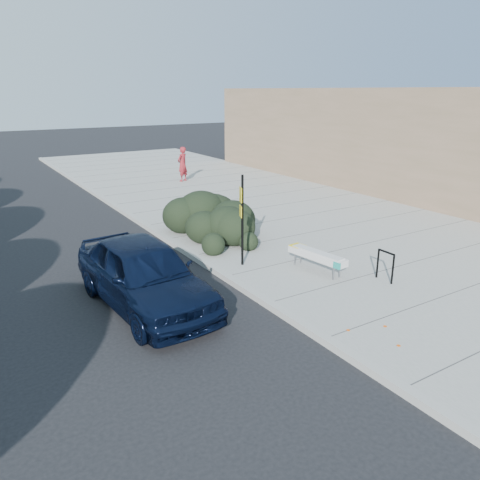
# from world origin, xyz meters

# --- Properties ---
(ground) EXTENTS (120.00, 120.00, 0.00)m
(ground) POSITION_xyz_m (0.00, 0.00, 0.00)
(ground) COLOR black
(ground) RESTS_ON ground
(sidewalk_near) EXTENTS (11.20, 50.00, 0.15)m
(sidewalk_near) POSITION_xyz_m (5.60, 5.00, 0.07)
(sidewalk_near) COLOR gray
(sidewalk_near) RESTS_ON ground
(curb_near) EXTENTS (0.22, 50.00, 0.17)m
(curb_near) POSITION_xyz_m (0.00, 5.00, 0.08)
(curb_near) COLOR #9E9E99
(curb_near) RESTS_ON ground
(bench) EXTENTS (0.62, 1.96, 0.58)m
(bench) POSITION_xyz_m (2.30, 0.99, 0.61)
(bench) COLOR gray
(bench) RESTS_ON sidewalk_near
(bike_rack) EXTENTS (0.06, 0.58, 0.84)m
(bike_rack) POSITION_xyz_m (3.38, -0.51, 0.65)
(bike_rack) COLOR black
(bike_rack) RESTS_ON sidewalk_near
(sign_post) EXTENTS (0.15, 0.29, 2.66)m
(sign_post) POSITION_xyz_m (0.79, 2.55, 1.65)
(sign_post) COLOR black
(sign_post) RESTS_ON sidewalk_near
(hedge) EXTENTS (3.18, 4.67, 1.60)m
(hedge) POSITION_xyz_m (1.50, 5.64, 0.95)
(hedge) COLOR black
(hedge) RESTS_ON sidewalk_near
(sedan_navy) EXTENTS (2.34, 5.06, 1.68)m
(sedan_navy) POSITION_xyz_m (-2.50, 1.73, 0.84)
(sedan_navy) COLOR black
(sedan_navy) RESTS_ON ground
(pedestrian) EXTENTS (0.83, 0.73, 1.91)m
(pedestrian) POSITION_xyz_m (5.06, 15.51, 1.10)
(pedestrian) COLOR maroon
(pedestrian) RESTS_ON sidewalk_near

